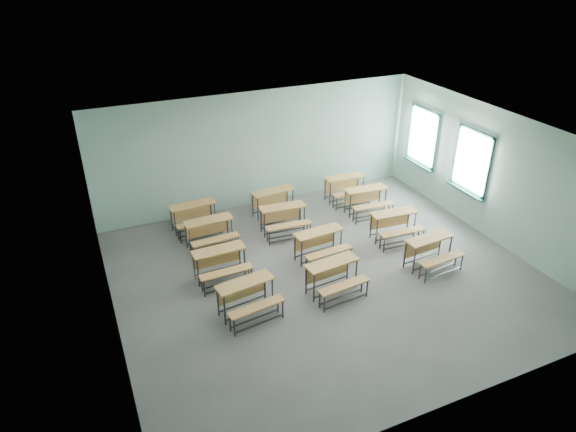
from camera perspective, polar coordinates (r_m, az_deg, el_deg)
name	(u,v)px	position (r m, az deg, el deg)	size (l,w,h in m)	color
room	(332,210)	(10.78, 4.93, 0.63)	(9.04, 8.04, 3.24)	slate
desk_unit_r0c0	(248,294)	(10.17, -4.50, -8.67)	(1.25, 0.92, 0.72)	#CB8F49
desk_unit_r0c1	(334,274)	(10.75, 5.18, -6.41)	(1.22, 0.88, 0.72)	#CB8F49
desk_unit_r0c2	(432,249)	(11.98, 15.67, -3.51)	(1.21, 0.87, 0.72)	#CB8F49
desk_unit_r1c0	(221,261)	(11.21, -7.49, -4.94)	(1.18, 0.81, 0.72)	#CB8F49
desk_unit_r1c1	(321,242)	(11.80, 3.65, -2.90)	(1.21, 0.86, 0.72)	#CB8F49
desk_unit_r1c2	(395,222)	(12.86, 11.85, -0.69)	(1.21, 0.86, 0.72)	#CB8F49
desk_unit_r2c0	(210,230)	(12.39, -8.62, -1.56)	(1.19, 0.83, 0.72)	#CB8F49
desk_unit_r2c1	(284,216)	(12.86, -0.45, -0.03)	(1.21, 0.86, 0.72)	#CB8F49
desk_unit_r2c2	(367,198)	(13.97, 8.81, 2.03)	(1.21, 0.86, 0.72)	#CB8F49
desk_unit_r3c0	(194,214)	(13.19, -10.36, 0.24)	(1.21, 0.85, 0.72)	#CB8F49
desk_unit_r3c1	(275,200)	(13.69, -1.49, 1.81)	(1.22, 0.88, 0.72)	#CB8F49
desk_unit_r3c2	(346,185)	(14.61, 6.48, 3.41)	(1.17, 0.80, 0.72)	#CB8F49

